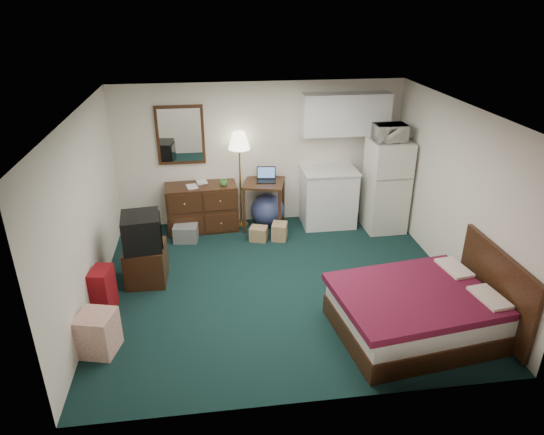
{
  "coord_description": "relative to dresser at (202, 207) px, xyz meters",
  "views": [
    {
      "loc": [
        -0.9,
        -5.88,
        3.79
      ],
      "look_at": [
        -0.09,
        0.06,
        1.03
      ],
      "focal_mm": 32.0,
      "sensor_mm": 36.0,
      "label": 1
    }
  ],
  "objects": [
    {
      "name": "floor",
      "position": [
        1.06,
        -1.98,
        -0.41
      ],
      "size": [
        5.0,
        4.5,
        0.01
      ],
      "primitive_type": "cube",
      "color": "black",
      "rests_on": "ground"
    },
    {
      "name": "ceiling",
      "position": [
        1.06,
        -1.98,
        2.09
      ],
      "size": [
        5.0,
        4.5,
        0.01
      ],
      "primitive_type": "cube",
      "color": "white",
      "rests_on": "walls"
    },
    {
      "name": "walls",
      "position": [
        1.06,
        -1.98,
        0.84
      ],
      "size": [
        5.01,
        4.51,
        2.5
      ],
      "color": "white",
      "rests_on": "floor"
    },
    {
      "name": "mirror",
      "position": [
        -0.29,
        0.24,
        1.24
      ],
      "size": [
        0.8,
        0.06,
        1.0
      ],
      "primitive_type": null,
      "color": "white",
      "rests_on": "walls"
    },
    {
      "name": "upper_cabinets",
      "position": [
        2.51,
        0.1,
        1.54
      ],
      "size": [
        1.5,
        0.35,
        0.7
      ],
      "primitive_type": null,
      "color": "white",
      "rests_on": "walls"
    },
    {
      "name": "headboard",
      "position": [
        3.52,
        -3.29,
        0.14
      ],
      "size": [
        0.06,
        1.56,
        1.0
      ],
      "primitive_type": null,
      "color": "black",
      "rests_on": "walls"
    },
    {
      "name": "dresser",
      "position": [
        0.0,
        0.0,
        0.0
      ],
      "size": [
        1.25,
        0.63,
        0.83
      ],
      "primitive_type": null,
      "rotation": [
        0.0,
        0.0,
        0.07
      ],
      "color": "black",
      "rests_on": "floor"
    },
    {
      "name": "floor_lamp",
      "position": [
        0.69,
        0.07,
        0.44
      ],
      "size": [
        0.46,
        0.46,
        1.71
      ],
      "primitive_type": null,
      "rotation": [
        0.0,
        0.0,
        0.3
      ],
      "color": "tan",
      "rests_on": "floor"
    },
    {
      "name": "desk",
      "position": [
        1.09,
        -0.05,
        0.01
      ],
      "size": [
        0.82,
        0.82,
        0.85
      ],
      "primitive_type": null,
      "rotation": [
        0.0,
        0.0,
        -0.26
      ],
      "color": "black",
      "rests_on": "floor"
    },
    {
      "name": "exercise_ball",
      "position": [
        1.15,
        -0.02,
        -0.12
      ],
      "size": [
        0.73,
        0.73,
        0.6
      ],
      "primitive_type": "sphere",
      "rotation": [
        0.0,
        0.0,
        -0.27
      ],
      "color": "navy",
      "rests_on": "floor"
    },
    {
      "name": "kitchen_counter",
      "position": [
        2.24,
        -0.07,
        0.09
      ],
      "size": [
        0.92,
        0.7,
        1.0
      ],
      "primitive_type": null,
      "rotation": [
        0.0,
        0.0,
        0.0
      ],
      "color": "white",
      "rests_on": "floor"
    },
    {
      "name": "fridge",
      "position": [
        3.17,
        -0.39,
        0.38
      ],
      "size": [
        0.67,
        0.67,
        1.6
      ],
      "primitive_type": null,
      "rotation": [
        0.0,
        0.0,
        0.02
      ],
      "color": "silver",
      "rests_on": "floor"
    },
    {
      "name": "bed",
      "position": [
        2.53,
        -3.29,
        -0.12
      ],
      "size": [
        1.99,
        1.65,
        0.58
      ],
      "primitive_type": null,
      "rotation": [
        0.0,
        0.0,
        0.13
      ],
      "color": "#4E1322",
      "rests_on": "floor"
    },
    {
      "name": "tv_stand",
      "position": [
        -0.81,
        -1.63,
        -0.14
      ],
      "size": [
        0.57,
        0.62,
        0.56
      ],
      "primitive_type": null,
      "rotation": [
        0.0,
        0.0,
        -0.02
      ],
      "color": "black",
      "rests_on": "floor"
    },
    {
      "name": "suitcase",
      "position": [
        -1.29,
        -2.3,
        -0.11
      ],
      "size": [
        0.29,
        0.41,
        0.61
      ],
      "primitive_type": null,
      "rotation": [
        0.0,
        0.0,
        -0.16
      ],
      "color": "maroon",
      "rests_on": "floor"
    },
    {
      "name": "retail_box",
      "position": [
        -1.22,
        -3.13,
        -0.16
      ],
      "size": [
        0.49,
        0.49,
        0.5
      ],
      "primitive_type": null,
      "rotation": [
        0.0,
        0.0,
        -0.26
      ],
      "color": "silver",
      "rests_on": "floor"
    },
    {
      "name": "file_bin",
      "position": [
        -0.29,
        -0.43,
        -0.28
      ],
      "size": [
        0.42,
        0.34,
        0.28
      ],
      "primitive_type": null,
      "rotation": [
        0.0,
        0.0,
        -0.1
      ],
      "color": "slate",
      "rests_on": "floor"
    },
    {
      "name": "cardboard_box_a",
      "position": [
        0.93,
        -0.57,
        -0.3
      ],
      "size": [
        0.34,
        0.32,
        0.24
      ],
      "primitive_type": null,
      "rotation": [
        0.0,
        0.0,
        -0.34
      ],
      "color": "olive",
      "rests_on": "floor"
    },
    {
      "name": "cardboard_box_b",
      "position": [
        1.28,
        -0.58,
        -0.27
      ],
      "size": [
        0.31,
        0.34,
        0.29
      ],
      "primitive_type": null,
      "rotation": [
        0.0,
        0.0,
        -0.28
      ],
      "color": "olive",
      "rests_on": "floor"
    },
    {
      "name": "laptop",
      "position": [
        1.13,
        -0.04,
        0.55
      ],
      "size": [
        0.36,
        0.31,
        0.23
      ],
      "primitive_type": null,
      "rotation": [
        0.0,
        0.0,
        -0.13
      ],
      "color": "black",
      "rests_on": "desk"
    },
    {
      "name": "crt_tv",
      "position": [
        -0.82,
        -1.64,
        0.39
      ],
      "size": [
        0.59,
        0.63,
        0.49
      ],
      "primitive_type": null,
      "rotation": [
        0.0,
        0.0,
        0.11
      ],
      "color": "black",
      "rests_on": "tv_stand"
    },
    {
      "name": "microwave",
      "position": [
        3.13,
        -0.43,
        1.36
      ],
      "size": [
        0.53,
        0.3,
        0.35
      ],
      "primitive_type": "imported",
      "rotation": [
        0.0,
        0.0,
        0.03
      ],
      "color": "silver",
      "rests_on": "fridge"
    },
    {
      "name": "book_a",
      "position": [
        -0.23,
        -0.1,
        0.54
      ],
      "size": [
        0.18,
        0.06,
        0.24
      ],
      "primitive_type": "imported",
      "rotation": [
        0.0,
        0.0,
        0.21
      ],
      "color": "olive",
      "rests_on": "dresser"
    },
    {
      "name": "book_b",
      "position": [
        -0.06,
        0.1,
        0.53
      ],
      "size": [
        0.18,
        0.05,
        0.24
      ],
      "primitive_type": "imported",
      "rotation": [
        0.0,
        0.0,
        0.16
      ],
      "color": "olive",
      "rests_on": "dresser"
    },
    {
      "name": "mug",
      "position": [
        0.39,
        -0.08,
        0.48
      ],
      "size": [
        0.16,
        0.14,
        0.13
      ],
      "primitive_type": "imported",
      "rotation": [
        0.0,
        0.0,
        0.31
      ],
      "color": "green",
      "rests_on": "dresser"
    }
  ]
}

